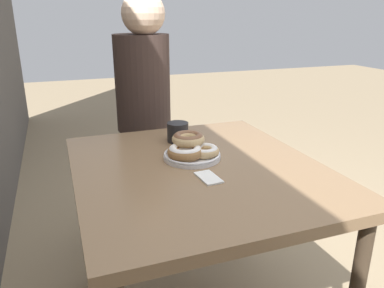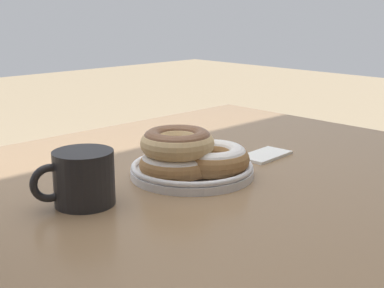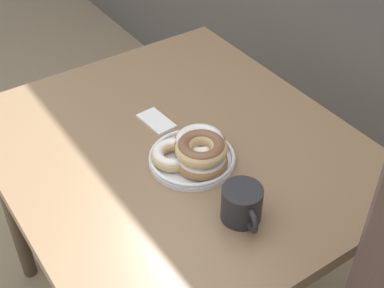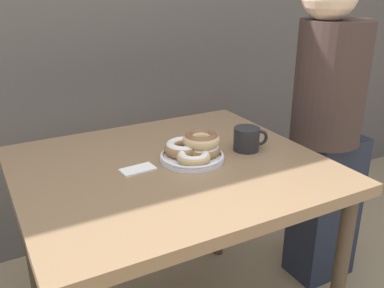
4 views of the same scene
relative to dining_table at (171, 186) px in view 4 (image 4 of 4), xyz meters
name	(u,v)px [view 4 (image 4 of 4)]	position (x,y,z in m)	size (l,w,h in m)	color
dining_table	(171,186)	(0.00, 0.00, 0.00)	(1.02, 0.90, 0.76)	#846647
donut_plate	(194,149)	(0.09, 0.00, 0.12)	(0.25, 0.24, 0.09)	white
coffee_mug	(247,139)	(0.30, -0.02, 0.13)	(0.13, 0.09, 0.09)	#232326
person_figure	(328,133)	(0.76, 0.03, 0.05)	(0.37, 0.29, 1.41)	#232838
napkin	(138,169)	(-0.12, 0.01, 0.09)	(0.12, 0.07, 0.01)	white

